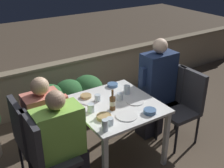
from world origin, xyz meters
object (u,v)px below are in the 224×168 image
at_px(chair_left_near, 43,151).
at_px(beer_bottle, 113,102).
at_px(chair_right_far, 166,91).
at_px(person_navy_jumper, 155,88).
at_px(person_green_blouse, 63,143).
at_px(person_coral_top, 48,126).
at_px(chair_right_near, 185,101).
at_px(chair_left_far, 29,134).

distance_m(chair_left_near, beer_bottle, 0.88).
distance_m(chair_left_near, chair_right_far, 1.91).
distance_m(person_navy_jumper, beer_bottle, 0.90).
bearing_deg(person_green_blouse, person_navy_jumper, 11.65).
bearing_deg(person_coral_top, person_green_blouse, -85.62).
bearing_deg(chair_left_near, beer_bottle, 3.32).
xyz_separation_m(person_green_blouse, chair_right_far, (1.68, 0.30, -0.01)).
bearing_deg(person_navy_jumper, beer_bottle, -163.24).
bearing_deg(person_green_blouse, chair_right_near, -1.14).
bearing_deg(person_green_blouse, beer_bottle, 4.45).
relative_size(chair_left_near, chair_right_far, 1.00).
bearing_deg(person_navy_jumper, person_coral_top, 178.51).
relative_size(chair_right_far, person_navy_jumper, 0.72).
distance_m(chair_left_near, person_navy_jumper, 1.71).
bearing_deg(chair_left_near, chair_left_far, 94.32).
height_order(person_coral_top, beer_bottle, person_coral_top).
xyz_separation_m(person_navy_jumper, beer_bottle, (-0.84, -0.25, 0.17)).
distance_m(chair_right_far, person_navy_jumper, 0.23).
xyz_separation_m(chair_right_near, chair_right_far, (-0.01, 0.34, 0.00)).
relative_size(person_navy_jumper, beer_bottle, 5.63).
distance_m(chair_left_near, person_coral_top, 0.39).
relative_size(chair_left_near, beer_bottle, 4.07).
xyz_separation_m(person_coral_top, person_navy_jumper, (1.50, -0.04, 0.08)).
relative_size(person_green_blouse, person_coral_top, 0.99).
relative_size(person_green_blouse, chair_right_far, 1.21).
relative_size(chair_left_near, chair_left_far, 1.00).
height_order(chair_right_far, beer_bottle, beer_bottle).
bearing_deg(chair_left_far, person_green_blouse, -55.18).
bearing_deg(person_navy_jumper, chair_left_near, -169.78).
xyz_separation_m(chair_right_near, beer_bottle, (-1.06, 0.08, 0.27)).
relative_size(person_green_blouse, person_navy_jumper, 0.87).
relative_size(person_green_blouse, chair_left_far, 1.21).
bearing_deg(chair_left_far, chair_right_far, -1.16).
relative_size(chair_left_near, person_navy_jumper, 0.72).
bearing_deg(chair_right_far, person_coral_top, 178.69).
distance_m(chair_right_near, beer_bottle, 1.10).
xyz_separation_m(chair_left_near, person_green_blouse, (0.21, -0.00, 0.01)).
distance_m(person_coral_top, beer_bottle, 0.75).
relative_size(person_coral_top, beer_bottle, 4.96).
bearing_deg(chair_left_near, chair_right_far, 9.12).
bearing_deg(chair_right_far, person_green_blouse, -169.75).
bearing_deg(beer_bottle, chair_left_near, -176.68).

